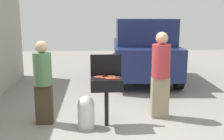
# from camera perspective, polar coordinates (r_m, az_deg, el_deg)

# --- Properties ---
(ground_plane) EXTENTS (24.00, 24.00, 0.00)m
(ground_plane) POSITION_cam_1_polar(r_m,az_deg,el_deg) (5.07, -1.49, -12.89)
(ground_plane) COLOR gray
(bbq_grill) EXTENTS (0.60, 0.44, 0.94)m
(bbq_grill) POSITION_cam_1_polar(r_m,az_deg,el_deg) (5.05, -1.19, -3.37)
(bbq_grill) COLOR black
(bbq_grill) RESTS_ON ground
(grill_lid_open) EXTENTS (0.60, 0.05, 0.42)m
(grill_lid_open) POSITION_cam_1_polar(r_m,az_deg,el_deg) (5.19, -1.33, 1.04)
(grill_lid_open) COLOR black
(grill_lid_open) RESTS_ON bbq_grill
(hot_dog_0) EXTENTS (0.13, 0.04, 0.03)m
(hot_dog_0) POSITION_cam_1_polar(r_m,az_deg,el_deg) (5.09, -0.07, -1.41)
(hot_dog_0) COLOR #B74C33
(hot_dog_0) RESTS_ON bbq_grill
(hot_dog_1) EXTENTS (0.13, 0.03, 0.03)m
(hot_dog_1) POSITION_cam_1_polar(r_m,az_deg,el_deg) (5.01, -0.81, -1.62)
(hot_dog_1) COLOR #AD4228
(hot_dog_1) RESTS_ON bbq_grill
(hot_dog_2) EXTENTS (0.13, 0.04, 0.03)m
(hot_dog_2) POSITION_cam_1_polar(r_m,az_deg,el_deg) (5.06, -3.16, -1.52)
(hot_dog_2) COLOR #C6593D
(hot_dog_2) RESTS_ON bbq_grill
(hot_dog_3) EXTENTS (0.13, 0.03, 0.03)m
(hot_dog_3) POSITION_cam_1_polar(r_m,az_deg,el_deg) (4.92, -0.63, -1.85)
(hot_dog_3) COLOR #B74C33
(hot_dog_3) RESTS_ON bbq_grill
(hot_dog_4) EXTENTS (0.13, 0.04, 0.03)m
(hot_dog_4) POSITION_cam_1_polar(r_m,az_deg,el_deg) (4.96, -0.11, -1.74)
(hot_dog_4) COLOR #AD4228
(hot_dog_4) RESTS_ON bbq_grill
(hot_dog_5) EXTENTS (0.13, 0.03, 0.03)m
(hot_dog_5) POSITION_cam_1_polar(r_m,az_deg,el_deg) (4.89, 1.00, -1.94)
(hot_dog_5) COLOR #AD4228
(hot_dog_5) RESTS_ON bbq_grill
(hot_dog_6) EXTENTS (0.13, 0.03, 0.03)m
(hot_dog_6) POSITION_cam_1_polar(r_m,az_deg,el_deg) (4.89, -0.40, -1.94)
(hot_dog_6) COLOR #AD4228
(hot_dog_6) RESTS_ON bbq_grill
(hot_dog_7) EXTENTS (0.13, 0.04, 0.03)m
(hot_dog_7) POSITION_cam_1_polar(r_m,az_deg,el_deg) (5.09, -2.82, -1.43)
(hot_dog_7) COLOR #AD4228
(hot_dog_7) RESTS_ON bbq_grill
(hot_dog_8) EXTENTS (0.13, 0.03, 0.03)m
(hot_dog_8) POSITION_cam_1_polar(r_m,az_deg,el_deg) (5.14, -2.37, -1.31)
(hot_dog_8) COLOR #AD4228
(hot_dog_8) RESTS_ON bbq_grill
(hot_dog_9) EXTENTS (0.13, 0.03, 0.03)m
(hot_dog_9) POSITION_cam_1_polar(r_m,az_deg,el_deg) (5.13, -0.34, -1.30)
(hot_dog_9) COLOR #AD4228
(hot_dog_9) RESTS_ON bbq_grill
(hot_dog_10) EXTENTS (0.13, 0.03, 0.03)m
(hot_dog_10) POSITION_cam_1_polar(r_m,az_deg,el_deg) (5.03, 0.88, -1.58)
(hot_dog_10) COLOR #C6593D
(hot_dog_10) RESTS_ON bbq_grill
(hot_dog_11) EXTENTS (0.13, 0.03, 0.03)m
(hot_dog_11) POSITION_cam_1_polar(r_m,az_deg,el_deg) (5.01, -2.87, -1.63)
(hot_dog_11) COLOR #AD4228
(hot_dog_11) RESTS_ON bbq_grill
(hot_dog_12) EXTENTS (0.13, 0.04, 0.03)m
(hot_dog_12) POSITION_cam_1_polar(r_m,az_deg,el_deg) (4.96, -1.62, -1.75)
(hot_dog_12) COLOR #B74C33
(hot_dog_12) RESTS_ON bbq_grill
(propane_tank) EXTENTS (0.32, 0.32, 0.62)m
(propane_tank) POSITION_cam_1_polar(r_m,az_deg,el_deg) (5.13, -5.58, -8.78)
(propane_tank) COLOR silver
(propane_tank) RESTS_ON ground
(person_left) EXTENTS (0.34, 0.34, 1.64)m
(person_left) POSITION_cam_1_polar(r_m,az_deg,el_deg) (5.29, -14.55, -2.02)
(person_left) COLOR #3F3323
(person_left) RESTS_ON ground
(person_right) EXTENTS (0.38, 0.38, 1.79)m
(person_right) POSITION_cam_1_polar(r_m,az_deg,el_deg) (5.55, 10.38, -0.41)
(person_right) COLOR gray
(person_right) RESTS_ON ground
(parked_minivan) EXTENTS (2.29, 4.53, 2.02)m
(parked_minivan) POSITION_cam_1_polar(r_m,az_deg,el_deg) (9.16, 6.55, 4.61)
(parked_minivan) COLOR navy
(parked_minivan) RESTS_ON ground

